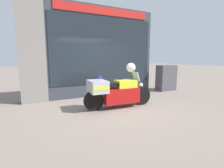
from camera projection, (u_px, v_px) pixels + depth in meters
The scene contains 6 objects.
ground_plane at pixel (117, 106), 6.05m from camera, with size 60.00×60.00×0.00m, color gray.
shop_building at pixel (85, 51), 7.30m from camera, with size 5.82×0.55×3.81m.
window_display at pixel (102, 84), 7.93m from camera, with size 4.45×0.30×1.87m.
paramedic_motorcycle at pixel (115, 92), 5.77m from camera, with size 2.44×0.75×1.18m.
utility_cabinet at pixel (166, 78), 8.83m from camera, with size 0.99×0.50×1.28m, color #4C4C51.
white_helmet at pixel (131, 68), 5.89m from camera, with size 0.31×0.31×0.31m, color white.
Camera 1 is at (-2.93, -5.08, 1.69)m, focal length 28.00 mm.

